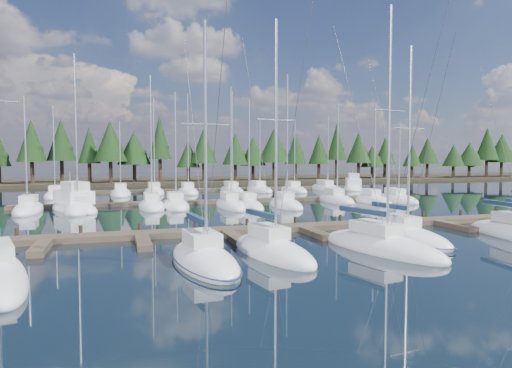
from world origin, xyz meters
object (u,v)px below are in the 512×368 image
object	(u,v)px
motor_yacht_right	(353,187)
front_sailboat_2	(272,251)
main_dock	(303,228)
front_sailboat_4	(403,237)
front_sailboat_1	(204,259)
front_sailboat_3	(381,246)
motor_yacht_left	(74,205)

from	to	relation	value
motor_yacht_right	front_sailboat_2	bearing A→B (deg)	-123.81
main_dock	front_sailboat_2	world-z (taller)	front_sailboat_2
front_sailboat_4	main_dock	bearing A→B (deg)	129.04
front_sailboat_1	front_sailboat_4	xyz separation A→B (m)	(13.99, 2.71, 0.00)
main_dock	front_sailboat_3	world-z (taller)	front_sailboat_3
main_dock	motor_yacht_left	size ratio (longest dim) A/B	4.17
front_sailboat_3	motor_yacht_left	bearing A→B (deg)	125.15
front_sailboat_3	motor_yacht_right	size ratio (longest dim) A/B	1.56
front_sailboat_1	front_sailboat_2	distance (m)	4.25
main_dock	front_sailboat_1	distance (m)	12.60
front_sailboat_1	front_sailboat_4	bearing A→B (deg)	10.95
main_dock	motor_yacht_left	world-z (taller)	motor_yacht_left
front_sailboat_1	front_sailboat_3	size ratio (longest dim) A/B	0.87
front_sailboat_3	motor_yacht_left	size ratio (longest dim) A/B	1.44
front_sailboat_2	motor_yacht_right	world-z (taller)	front_sailboat_2
front_sailboat_2	motor_yacht_right	bearing A→B (deg)	56.19
motor_yacht_left	motor_yacht_right	size ratio (longest dim) A/B	1.08
front_sailboat_1	main_dock	bearing A→B (deg)	42.71
front_sailboat_2	motor_yacht_left	distance (m)	29.95
motor_yacht_right	front_sailboat_3	bearing A→B (deg)	-117.30
front_sailboat_1	motor_yacht_left	distance (m)	29.43
front_sailboat_4	motor_yacht_right	world-z (taller)	front_sailboat_4
front_sailboat_1	front_sailboat_2	xyz separation A→B (m)	(4.13, 1.04, 0.02)
front_sailboat_4	motor_yacht_right	xyz separation A→B (m)	(20.81, 44.15, 0.22)
front_sailboat_2	front_sailboat_3	distance (m)	6.74
front_sailboat_3	motor_yacht_right	xyz separation A→B (m)	(23.97, 46.44, 0.22)
main_dock	front_sailboat_4	bearing A→B (deg)	-50.96
front_sailboat_2	motor_yacht_right	xyz separation A→B (m)	(30.68, 45.82, 0.21)
front_sailboat_1	front_sailboat_3	xyz separation A→B (m)	(10.84, 0.42, 0.01)
front_sailboat_1	front_sailboat_4	world-z (taller)	front_sailboat_4
front_sailboat_3	motor_yacht_left	world-z (taller)	front_sailboat_3
main_dock	motor_yacht_right	xyz separation A→B (m)	(25.55, 38.31, 0.30)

